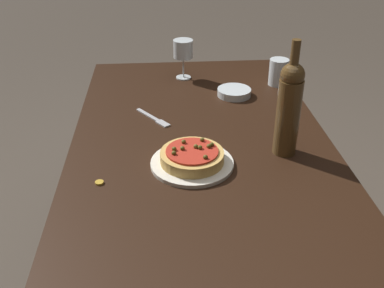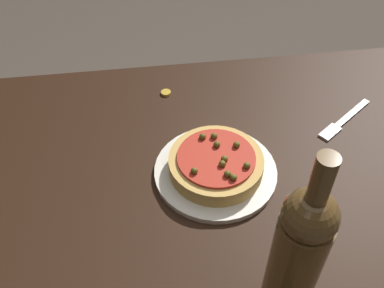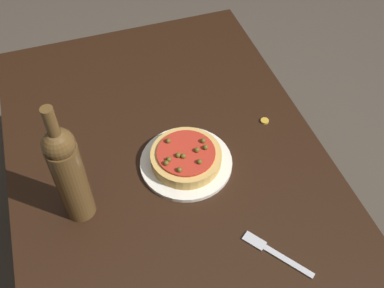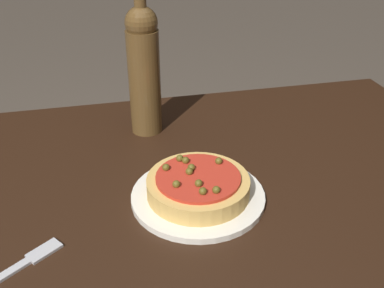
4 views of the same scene
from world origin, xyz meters
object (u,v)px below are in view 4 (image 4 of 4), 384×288
Objects in this scene: dinner_plate at (198,196)px; wine_bottle at (144,68)px; dining_table at (129,227)px; fork at (16,269)px; pizza at (198,185)px.

dinner_plate is 0.69× the size of wine_bottle.
dining_table is 4.33× the size of wine_bottle.
dinner_plate is 0.33m from fork.
fork is (0.18, 0.15, 0.08)m from dining_table.
pizza is at bearing 100.59° from wine_bottle.
pizza reaches higher than dining_table.
dining_table is 8.20× the size of pizza.
dining_table is 0.17m from pizza.
pizza is (0.00, -0.00, 0.03)m from dinner_plate.
wine_bottle is 0.50m from fork.
pizza is 0.33m from fork.
wine_bottle is (0.05, -0.29, 0.15)m from dinner_plate.
wine_bottle reaches higher than dinner_plate.
wine_bottle is (-0.08, -0.25, 0.23)m from dining_table.
dinner_plate is 1.58× the size of fork.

